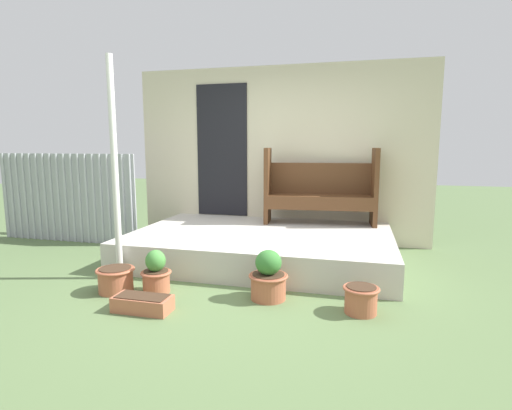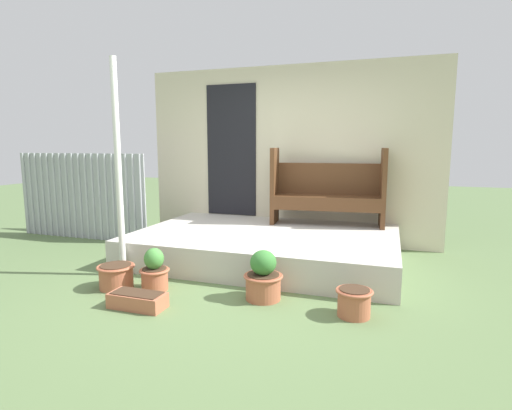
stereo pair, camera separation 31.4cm
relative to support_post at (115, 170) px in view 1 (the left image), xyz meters
name	(u,v)px [view 1 (the left image)]	position (x,y,z in m)	size (l,w,h in m)	color
ground_plane	(236,286)	(1.31, 0.06, -1.18)	(24.00, 24.00, 0.00)	#5B7547
porch_slab	(262,245)	(1.33, 1.12, -1.01)	(3.22, 2.11, 0.35)	beige
house_wall	(276,155)	(1.29, 2.20, 0.12)	(4.42, 0.08, 2.60)	beige
fence_corrugated	(66,198)	(-1.74, 1.33, -0.52)	(2.32, 0.05, 1.33)	#9EA3A8
support_post	(115,170)	(0.00, 0.00, 0.00)	(0.07, 0.07, 2.37)	silver
bench	(320,188)	(1.98, 1.87, -0.32)	(1.56, 0.54, 1.06)	#54331C
flower_pot_left	(116,279)	(0.19, -0.37, -1.05)	(0.38, 0.38, 0.25)	#B26042
flower_pot_middle	(156,274)	(0.60, -0.30, -0.99)	(0.30, 0.30, 0.43)	#B26042
flower_pot_right	(268,278)	(1.71, -0.18, -0.98)	(0.38, 0.38, 0.48)	#B26042
flower_pot_far_right	(361,298)	(2.55, -0.30, -1.05)	(0.32, 0.32, 0.24)	#B26042
planter_box_rect	(143,303)	(0.70, -0.73, -1.11)	(0.51, 0.23, 0.14)	#B76647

